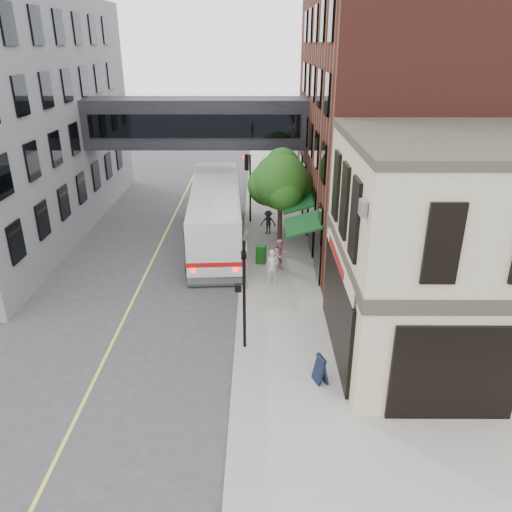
{
  "coord_description": "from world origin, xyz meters",
  "views": [
    {
      "loc": [
        0.92,
        -14.75,
        11.25
      ],
      "look_at": [
        0.84,
        4.03,
        3.18
      ],
      "focal_mm": 35.0,
      "sensor_mm": 36.0,
      "label": 1
    }
  ],
  "objects_px": {
    "pedestrian_a": "(272,266)",
    "pedestrian_c": "(268,222)",
    "pedestrian_b": "(280,255)",
    "newspaper_box": "(261,254)",
    "sandwich_board": "(321,369)",
    "bus": "(216,212)"
  },
  "relations": [
    {
      "from": "newspaper_box",
      "to": "pedestrian_b",
      "type": "bearing_deg",
      "value": -27.28
    },
    {
      "from": "pedestrian_b",
      "to": "sandwich_board",
      "type": "height_order",
      "value": "pedestrian_b"
    },
    {
      "from": "pedestrian_b",
      "to": "sandwich_board",
      "type": "bearing_deg",
      "value": -115.91
    },
    {
      "from": "pedestrian_a",
      "to": "newspaper_box",
      "type": "relative_size",
      "value": 1.7
    },
    {
      "from": "bus",
      "to": "sandwich_board",
      "type": "bearing_deg",
      "value": -71.1
    },
    {
      "from": "newspaper_box",
      "to": "sandwich_board",
      "type": "distance_m",
      "value": 10.56
    },
    {
      "from": "newspaper_box",
      "to": "sandwich_board",
      "type": "bearing_deg",
      "value": -65.46
    },
    {
      "from": "bus",
      "to": "pedestrian_a",
      "type": "height_order",
      "value": "bus"
    },
    {
      "from": "bus",
      "to": "pedestrian_c",
      "type": "bearing_deg",
      "value": 17.93
    },
    {
      "from": "bus",
      "to": "sandwich_board",
      "type": "relative_size",
      "value": 12.52
    },
    {
      "from": "pedestrian_a",
      "to": "pedestrian_b",
      "type": "height_order",
      "value": "pedestrian_a"
    },
    {
      "from": "pedestrian_b",
      "to": "newspaper_box",
      "type": "xyz_separation_m",
      "value": [
        -1.01,
        0.87,
        -0.35
      ]
    },
    {
      "from": "bus",
      "to": "sandwich_board",
      "type": "distance_m",
      "value": 14.7
    },
    {
      "from": "pedestrian_a",
      "to": "pedestrian_c",
      "type": "bearing_deg",
      "value": 93.23
    },
    {
      "from": "pedestrian_a",
      "to": "bus",
      "type": "bearing_deg",
      "value": 121.63
    },
    {
      "from": "pedestrian_a",
      "to": "newspaper_box",
      "type": "height_order",
      "value": "pedestrian_a"
    },
    {
      "from": "pedestrian_b",
      "to": "pedestrian_c",
      "type": "relative_size",
      "value": 1.12
    },
    {
      "from": "bus",
      "to": "pedestrian_b",
      "type": "bearing_deg",
      "value": -49.66
    },
    {
      "from": "bus",
      "to": "pedestrian_b",
      "type": "xyz_separation_m",
      "value": [
        3.71,
        -4.37,
        -0.91
      ]
    },
    {
      "from": "pedestrian_b",
      "to": "bus",
      "type": "bearing_deg",
      "value": 98.18
    },
    {
      "from": "bus",
      "to": "pedestrian_c",
      "type": "relative_size",
      "value": 8.44
    },
    {
      "from": "sandwich_board",
      "to": "pedestrian_a",
      "type": "bearing_deg",
      "value": 80.78
    }
  ]
}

